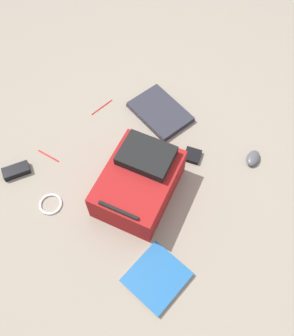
{
  "coord_description": "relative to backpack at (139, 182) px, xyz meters",
  "views": [
    {
      "loc": [
        -0.56,
        0.74,
        1.62
      ],
      "look_at": [
        0.02,
        0.02,
        0.02
      ],
      "focal_mm": 39.59,
      "sensor_mm": 36.0,
      "label": 1
    }
  ],
  "objects": [
    {
      "name": "ground_plane",
      "position": [
        0.02,
        -0.13,
        -0.1
      ],
      "size": [
        3.77,
        3.77,
        0.0
      ],
      "primitive_type": "plane",
      "color": "gray"
    },
    {
      "name": "book_blue",
      "position": [
        -0.32,
        0.28,
        -0.08
      ],
      "size": [
        0.23,
        0.25,
        0.02
      ],
      "color": "silver",
      "rests_on": "ground_plane"
    },
    {
      "name": "laptop",
      "position": [
        0.21,
        -0.44,
        -0.08
      ],
      "size": [
        0.36,
        0.28,
        0.03
      ],
      "color": "#24242C",
      "rests_on": "ground_plane"
    },
    {
      "name": "cable_coil",
      "position": [
        0.28,
        0.32,
        -0.09
      ],
      "size": [
        0.11,
        0.11,
        0.01
      ],
      "primitive_type": "torus",
      "color": "silver",
      "rests_on": "ground_plane"
    },
    {
      "name": "pen_black",
      "position": [
        0.49,
        -0.27,
        -0.09
      ],
      "size": [
        0.02,
        0.15,
        0.01
      ],
      "primitive_type": "cylinder",
      "rotation": [
        1.57,
        0.0,
        -0.11
      ],
      "color": "red",
      "rests_on": "ground_plane"
    },
    {
      "name": "power_brick",
      "position": [
        0.54,
        0.31,
        -0.08
      ],
      "size": [
        0.12,
        0.14,
        0.03
      ],
      "primitive_type": "cube",
      "rotation": [
        0.0,
        0.0,
        5.79
      ],
      "color": "black",
      "rests_on": "ground_plane"
    },
    {
      "name": "computer_mouse",
      "position": [
        -0.34,
        -0.5,
        -0.08
      ],
      "size": [
        0.08,
        0.11,
        0.04
      ],
      "primitive_type": "ellipsoid",
      "rotation": [
        0.0,
        0.0,
        0.2
      ],
      "color": "#4C4C51",
      "rests_on": "ground_plane"
    },
    {
      "name": "backpack",
      "position": [
        0.0,
        0.0,
        0.0
      ],
      "size": [
        0.4,
        0.48,
        0.22
      ],
      "color": "maroon",
      "rests_on": "ground_plane"
    },
    {
      "name": "earbud_pouch",
      "position": [
        -0.09,
        -0.32,
        -0.08
      ],
      "size": [
        0.1,
        0.1,
        0.02
      ],
      "primitive_type": "cube",
      "rotation": [
        0.0,
        0.0,
        0.32
      ],
      "color": "black",
      "rests_on": "ground_plane"
    },
    {
      "name": "pen_blue",
      "position": [
        0.49,
        0.14,
        -0.09
      ],
      "size": [
        0.13,
        0.03,
        0.01
      ],
      "primitive_type": "cylinder",
      "rotation": [
        1.57,
        0.0,
        1.71
      ],
      "color": "red",
      "rests_on": "ground_plane"
    }
  ]
}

